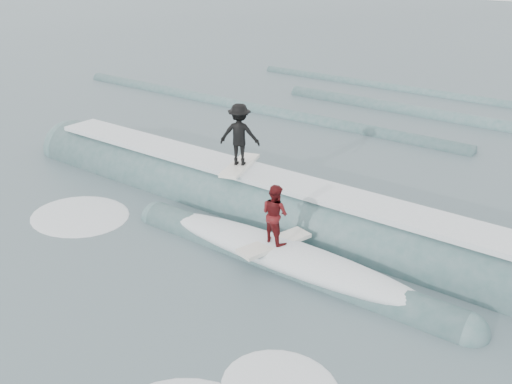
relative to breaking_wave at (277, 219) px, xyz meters
The scene contains 6 objects.
ground 4.94m from the breaking_wave, 92.55° to the right, with size 160.00×160.00×0.00m, color #384A52.
breaking_wave is the anchor object (origin of this frame).
surfer_black 2.65m from the breaking_wave, behind, with size 1.36×2.07×1.93m.
surfer_red 2.58m from the breaking_wave, 57.08° to the right, with size 1.06×2.07×1.62m.
whitewater 6.10m from the breaking_wave, 88.62° to the right, with size 15.60×7.54×0.10m.
far_swells 12.84m from the breaking_wave, 97.78° to the left, with size 33.31×8.65×0.80m.
Camera 1 is at (8.56, -7.23, 7.35)m, focal length 40.00 mm.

